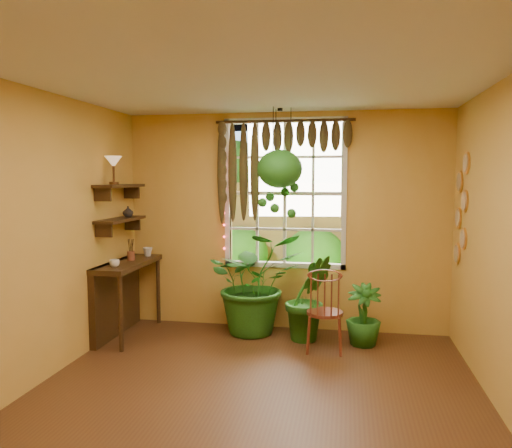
# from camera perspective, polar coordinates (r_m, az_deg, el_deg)

# --- Properties ---
(floor) EXTENTS (4.50, 4.50, 0.00)m
(floor) POSITION_cam_1_polar(r_m,az_deg,el_deg) (4.41, -0.71, -20.19)
(floor) COLOR #4F2E16
(floor) RESTS_ON ground
(ceiling) EXTENTS (4.50, 4.50, 0.00)m
(ceiling) POSITION_cam_1_polar(r_m,az_deg,el_deg) (4.06, -0.76, 16.71)
(ceiling) COLOR silver
(ceiling) RESTS_ON wall_back
(wall_back) EXTENTS (4.00, 0.00, 4.00)m
(wall_back) POSITION_cam_1_polar(r_m,az_deg,el_deg) (6.23, 3.27, 0.27)
(wall_back) COLOR gold
(wall_back) RESTS_ON floor
(wall_left) EXTENTS (0.00, 4.50, 4.50)m
(wall_left) POSITION_cam_1_polar(r_m,az_deg,el_deg) (4.82, -24.78, -1.71)
(wall_left) COLOR gold
(wall_left) RESTS_ON floor
(window) EXTENTS (1.52, 0.10, 1.86)m
(window) POSITION_cam_1_polar(r_m,az_deg,el_deg) (6.24, 3.32, 3.50)
(window) COLOR silver
(window) RESTS_ON wall_back
(valance_vine) EXTENTS (1.70, 0.12, 1.10)m
(valance_vine) POSITION_cam_1_polar(r_m,az_deg,el_deg) (6.13, 2.42, 8.87)
(valance_vine) COLOR #38240F
(valance_vine) RESTS_ON window
(string_lights) EXTENTS (0.03, 0.03, 1.54)m
(string_lights) POSITION_cam_1_polar(r_m,az_deg,el_deg) (6.28, -3.69, 3.97)
(string_lights) COLOR #FF2633
(string_lights) RESTS_ON window
(wall_plates) EXTENTS (0.04, 0.32, 1.10)m
(wall_plates) POSITION_cam_1_polar(r_m,az_deg,el_deg) (5.83, 22.38, 1.50)
(wall_plates) COLOR beige
(wall_plates) RESTS_ON wall_right
(counter_ledge) EXTENTS (0.40, 1.20, 0.90)m
(counter_ledge) POSITION_cam_1_polar(r_m,az_deg,el_deg) (6.27, -15.30, -7.26)
(counter_ledge) COLOR #38240F
(counter_ledge) RESTS_ON floor
(shelf_lower) EXTENTS (0.25, 0.90, 0.04)m
(shelf_lower) POSITION_cam_1_polar(r_m,az_deg,el_deg) (6.13, -15.20, 0.48)
(shelf_lower) COLOR #38240F
(shelf_lower) RESTS_ON wall_left
(shelf_upper) EXTENTS (0.25, 0.90, 0.04)m
(shelf_upper) POSITION_cam_1_polar(r_m,az_deg,el_deg) (6.11, -15.30, 4.22)
(shelf_upper) COLOR #38240F
(shelf_upper) RESTS_ON wall_left
(backyard) EXTENTS (14.00, 10.00, 12.00)m
(backyard) POSITION_cam_1_polar(r_m,az_deg,el_deg) (10.81, 7.58, 2.05)
(backyard) COLOR #255518
(backyard) RESTS_ON ground
(windsor_chair) EXTENTS (0.41, 0.43, 1.07)m
(windsor_chair) POSITION_cam_1_polar(r_m,az_deg,el_deg) (5.61, 7.85, -11.17)
(windsor_chair) COLOR maroon
(windsor_chair) RESTS_ON floor
(potted_plant_left) EXTENTS (1.40, 1.32, 1.25)m
(potted_plant_left) POSITION_cam_1_polar(r_m,az_deg,el_deg) (6.11, -0.15, -6.67)
(potted_plant_left) COLOR #1F4813
(potted_plant_left) RESTS_ON floor
(potted_plant_mid) EXTENTS (0.68, 0.62, 1.01)m
(potted_plant_mid) POSITION_cam_1_polar(r_m,az_deg,el_deg) (5.89, 6.05, -8.37)
(potted_plant_mid) COLOR #1F4813
(potted_plant_mid) RESTS_ON floor
(potted_plant_right) EXTENTS (0.41, 0.41, 0.70)m
(potted_plant_right) POSITION_cam_1_polar(r_m,az_deg,el_deg) (5.86, 12.18, -10.13)
(potted_plant_right) COLOR #1F4813
(potted_plant_right) RESTS_ON floor
(hanging_basket) EXTENTS (0.53, 0.53, 1.29)m
(hanging_basket) POSITION_cam_1_polar(r_m,az_deg,el_deg) (5.85, 2.73, 5.76)
(hanging_basket) COLOR black
(hanging_basket) RESTS_ON ceiling
(cup_a) EXTENTS (0.13, 0.13, 0.09)m
(cup_a) POSITION_cam_1_polar(r_m,az_deg,el_deg) (5.80, -15.86, -4.35)
(cup_a) COLOR silver
(cup_a) RESTS_ON counter_ledge
(cup_b) EXTENTS (0.12, 0.12, 0.11)m
(cup_b) POSITION_cam_1_polar(r_m,az_deg,el_deg) (6.49, -12.27, -3.14)
(cup_b) COLOR beige
(cup_b) RESTS_ON counter_ledge
(brush_jar) EXTENTS (0.09, 0.09, 0.33)m
(brush_jar) POSITION_cam_1_polar(r_m,az_deg,el_deg) (6.22, -14.11, -2.87)
(brush_jar) COLOR brown
(brush_jar) RESTS_ON counter_ledge
(shelf_vase) EXTENTS (0.16, 0.16, 0.13)m
(shelf_vase) POSITION_cam_1_polar(r_m,az_deg,el_deg) (6.29, -14.42, 1.39)
(shelf_vase) COLOR #B2AD99
(shelf_vase) RESTS_ON shelf_lower
(tiffany_lamp) EXTENTS (0.20, 0.20, 0.33)m
(tiffany_lamp) POSITION_cam_1_polar(r_m,az_deg,el_deg) (5.94, -15.98, 6.66)
(tiffany_lamp) COLOR #573419
(tiffany_lamp) RESTS_ON shelf_upper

